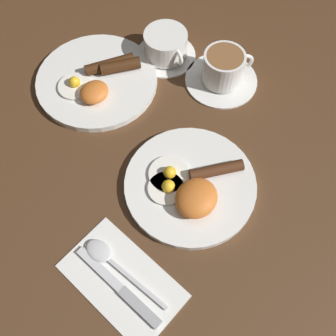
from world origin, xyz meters
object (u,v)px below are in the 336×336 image
object	(u,v)px
breakfast_plate_near	(191,186)
knife	(122,290)
teacup_far	(166,46)
teacup_near	(223,70)
spoon	(106,257)
breakfast_plate_far	(98,80)

from	to	relation	value
breakfast_plate_near	knife	bearing A→B (deg)	-176.15
breakfast_plate_near	teacup_far	xyz separation A→B (m)	(0.25, 0.24, 0.02)
breakfast_plate_near	teacup_near	world-z (taller)	teacup_near
teacup_near	knife	world-z (taller)	teacup_near
knife	spoon	world-z (taller)	spoon
knife	spoon	bearing A→B (deg)	-19.78
breakfast_plate_near	breakfast_plate_far	distance (m)	0.33
breakfast_plate_near	breakfast_plate_far	world-z (taller)	breakfast_plate_near
breakfast_plate_far	teacup_near	bearing A→B (deg)	-52.28
breakfast_plate_far	teacup_near	xyz separation A→B (m)	(0.17, -0.22, 0.02)
teacup_near	spoon	bearing A→B (deg)	-173.39
breakfast_plate_near	teacup_far	world-z (taller)	teacup_far
teacup_near	teacup_far	size ratio (longest dim) A/B	1.16
breakfast_plate_far	knife	distance (m)	0.46
breakfast_plate_near	teacup_far	distance (m)	0.35
breakfast_plate_far	spoon	xyz separation A→B (m)	(-0.29, -0.27, -0.00)
breakfast_plate_far	spoon	world-z (taller)	breakfast_plate_far
breakfast_plate_far	teacup_far	size ratio (longest dim) A/B	1.93
spoon	breakfast_plate_near	bearing A→B (deg)	-99.31
spoon	breakfast_plate_far	bearing A→B (deg)	-44.23
breakfast_plate_far	spoon	bearing A→B (deg)	-137.08
knife	breakfast_plate_far	bearing A→B (deg)	-38.65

